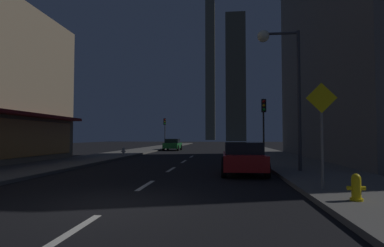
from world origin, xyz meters
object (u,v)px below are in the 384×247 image
object	(u,v)px
car_parked_near	(243,158)
fire_hydrant_far_left	(123,151)
fire_hydrant_yellow_near	(356,188)
street_lamp_right	(280,65)
pedestrian_crossing_sign	(322,126)
traffic_light_near_right	(264,115)
car_parked_far	(173,144)
traffic_light_far_left	(165,126)

from	to	relation	value
car_parked_near	fire_hydrant_far_left	world-z (taller)	car_parked_near
fire_hydrant_yellow_near	street_lamp_right	bearing A→B (deg)	94.47
pedestrian_crossing_sign	traffic_light_near_right	bearing A→B (deg)	90.47
fire_hydrant_far_left	traffic_light_near_right	size ratio (longest dim) A/B	0.16
fire_hydrant_yellow_near	street_lamp_right	size ratio (longest dim) A/B	0.10
street_lamp_right	pedestrian_crossing_sign	size ratio (longest dim) A/B	2.09
car_parked_far	street_lamp_right	xyz separation A→B (m)	(8.98, -23.43, 4.33)
car_parked_near	traffic_light_far_left	distance (m)	29.91
car_parked_near	fire_hydrant_far_left	size ratio (longest dim) A/B	6.48
fire_hydrant_far_left	traffic_light_far_left	bearing A→B (deg)	88.64
traffic_light_near_right	traffic_light_far_left	distance (m)	23.78
fire_hydrant_yellow_near	fire_hydrant_far_left	size ratio (longest dim) A/B	1.00
traffic_light_near_right	pedestrian_crossing_sign	distance (m)	12.17
traffic_light_near_right	traffic_light_far_left	world-z (taller)	same
pedestrian_crossing_sign	car_parked_near	bearing A→B (deg)	112.56
car_parked_far	street_lamp_right	size ratio (longest dim) A/B	0.64
car_parked_far	traffic_light_near_right	bearing A→B (deg)	-61.02
traffic_light_far_left	traffic_light_near_right	bearing A→B (deg)	-62.44
fire_hydrant_far_left	traffic_light_far_left	world-z (taller)	traffic_light_far_left
traffic_light_far_left	pedestrian_crossing_sign	world-z (taller)	traffic_light_far_left
car_parked_near	traffic_light_near_right	distance (m)	7.93
traffic_light_far_left	pedestrian_crossing_sign	size ratio (longest dim) A/B	1.33
car_parked_far	traffic_light_far_left	size ratio (longest dim) A/B	1.01
fire_hydrant_yellow_near	car_parked_far	bearing A→B (deg)	107.52
car_parked_near	pedestrian_crossing_sign	distance (m)	5.37
fire_hydrant_yellow_near	fire_hydrant_far_left	xyz separation A→B (m)	(-11.80, 17.93, 0.00)
car_parked_near	traffic_light_far_left	size ratio (longest dim) A/B	1.01
traffic_light_near_right	street_lamp_right	xyz separation A→B (m)	(-0.12, -6.99, 1.87)
car_parked_far	street_lamp_right	distance (m)	25.46
street_lamp_right	traffic_light_near_right	bearing A→B (deg)	89.02
fire_hydrant_far_left	car_parked_far	bearing A→B (deg)	79.29
car_parked_near	street_lamp_right	bearing A→B (deg)	9.81
traffic_light_near_right	traffic_light_far_left	xyz separation A→B (m)	(-11.00, 21.08, 0.00)
car_parked_far	pedestrian_crossing_sign	bearing A→B (deg)	-72.14
traffic_light_far_left	pedestrian_crossing_sign	distance (m)	35.02
traffic_light_near_right	traffic_light_far_left	bearing A→B (deg)	117.56
traffic_light_far_left	street_lamp_right	world-z (taller)	street_lamp_right
street_lamp_right	pedestrian_crossing_sign	bearing A→B (deg)	-87.54
car_parked_near	car_parked_far	distance (m)	24.80
car_parked_near	traffic_light_far_left	world-z (taller)	traffic_light_far_left
car_parked_near	street_lamp_right	size ratio (longest dim) A/B	0.64
car_parked_near	car_parked_far	xyz separation A→B (m)	(-7.20, 23.74, 0.00)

